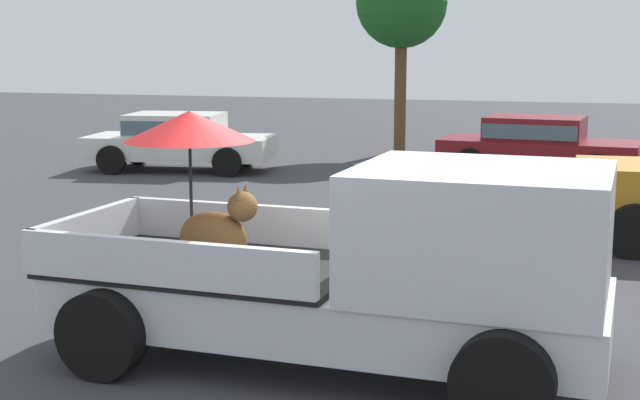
# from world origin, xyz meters

# --- Properties ---
(ground_plane) EXTENTS (80.00, 80.00, 0.00)m
(ground_plane) POSITION_xyz_m (0.00, 0.00, 0.00)
(ground_plane) COLOR #38383D
(pickup_truck_main) EXTENTS (5.13, 2.42, 2.32)m
(pickup_truck_main) POSITION_xyz_m (0.43, -0.02, 0.97)
(pickup_truck_main) COLOR black
(pickup_truck_main) RESTS_ON ground
(parked_sedan_near) EXTENTS (4.45, 2.30, 1.33)m
(parked_sedan_near) POSITION_xyz_m (1.08, 13.02, 0.74)
(parked_sedan_near) COLOR black
(parked_sedan_near) RESTS_ON ground
(parked_sedan_far) EXTENTS (4.51, 2.44, 1.33)m
(parked_sedan_far) POSITION_xyz_m (-7.00, 11.51, 0.74)
(parked_sedan_far) COLOR black
(parked_sedan_far) RESTS_ON ground
(tree_by_lot) EXTENTS (2.44, 2.44, 5.24)m
(tree_by_lot) POSITION_xyz_m (-2.78, 16.49, 3.97)
(tree_by_lot) COLOR brown
(tree_by_lot) RESTS_ON ground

